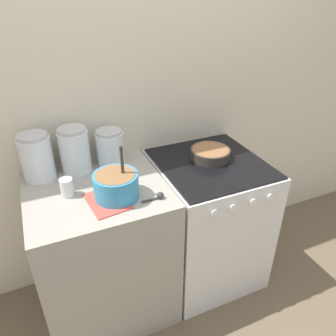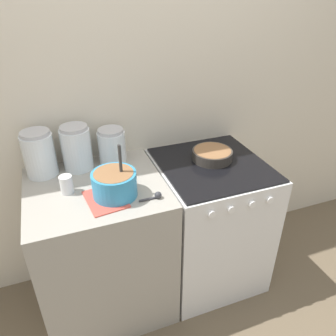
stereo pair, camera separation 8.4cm
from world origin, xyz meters
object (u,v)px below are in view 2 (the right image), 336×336
Objects in this scene: stove at (208,221)px; storage_jar_middle at (77,151)px; baking_pan at (212,154)px; storage_jar_right at (112,148)px; storage_jar_left at (40,156)px; mixing_bowl at (114,183)px; tin_can at (66,184)px.

storage_jar_middle is (-0.76, 0.23, 0.56)m from stove.
storage_jar_right is at bearing 162.13° from baking_pan.
baking_pan is at bearing -17.87° from storage_jar_right.
storage_jar_left is 1.00× the size of storage_jar_middle.
storage_jar_middle reaches higher than baking_pan.
storage_jar_left is (-0.34, 0.36, 0.04)m from mixing_bowl.
storage_jar_middle is at bearing 69.18° from tin_can.
baking_pan is at bearing -13.41° from storage_jar_middle.
tin_can is at bearing -65.36° from storage_jar_left.
storage_jar_left is 0.27m from tin_can.
mixing_bowl is 0.38m from storage_jar_middle.
storage_jar_right is (-0.55, 0.23, 0.54)m from stove.
storage_jar_left is at bearing 169.29° from baking_pan.
baking_pan is 0.80m from storage_jar_middle.
mixing_bowl is 0.26m from tin_can.
baking_pan is at bearing 66.74° from stove.
storage_jar_middle is (-0.78, 0.19, 0.08)m from baking_pan.
storage_jar_right is (-0.57, 0.19, 0.06)m from baking_pan.
storage_jar_left is 2.69× the size of tin_can.
stove is 0.48m from baking_pan.
storage_jar_right reaches higher than baking_pan.
baking_pan is 0.61m from storage_jar_right.
mixing_bowl reaches higher than storage_jar_middle.
stove is 0.98m from tin_can.
mixing_bowl is 1.15× the size of baking_pan.
stove is at bearing 11.09° from mixing_bowl.
baking_pan is 0.93× the size of storage_jar_left.
tin_can reaches higher than stove.
storage_jar_left is at bearing 166.31° from stove.
tin_can reaches higher than baking_pan.
storage_jar_left is at bearing 133.55° from mixing_bowl.
mixing_bowl reaches higher than baking_pan.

